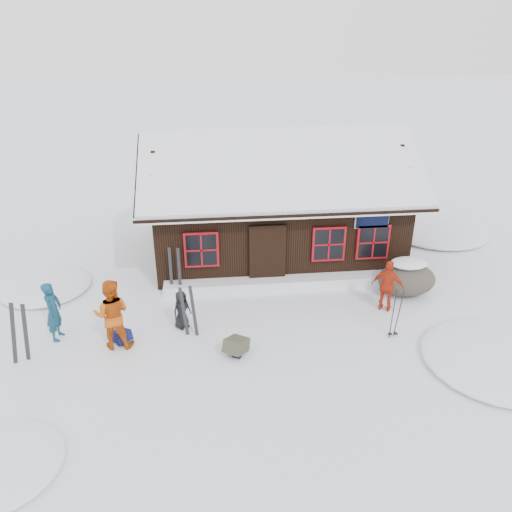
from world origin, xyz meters
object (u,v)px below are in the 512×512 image
(skier_teal, at_px, (54,311))
(ski_pair_left, at_px, (20,334))
(skier_orange_right, at_px, (388,286))
(backpack_blue, at_px, (122,338))
(skier_orange_left, at_px, (112,314))
(skier_crouched, at_px, (182,310))
(boulder, at_px, (407,278))
(ski_poles, at_px, (396,314))
(backpack_olive, at_px, (236,348))

(skier_teal, xyz_separation_m, ski_pair_left, (-0.56, -0.92, -0.02))
(skier_orange_right, distance_m, backpack_blue, 7.43)
(skier_orange_left, distance_m, skier_crouched, 1.86)
(boulder, height_order, ski_poles, ski_poles)
(ski_pair_left, height_order, backpack_olive, ski_pair_left)
(skier_orange_left, relative_size, boulder, 1.08)
(skier_orange_left, distance_m, ski_pair_left, 2.18)
(boulder, xyz_separation_m, backpack_blue, (-8.28, -1.69, -0.38))
(backpack_blue, bearing_deg, skier_crouched, -17.30)
(skier_orange_left, bearing_deg, backpack_olive, 170.62)
(skier_crouched, xyz_separation_m, backpack_olive, (1.38, -1.35, -0.38))
(skier_orange_left, distance_m, ski_poles, 7.26)
(skier_orange_left, bearing_deg, ski_poles, -179.91)
(skier_teal, relative_size, boulder, 0.94)
(ski_poles, bearing_deg, backpack_blue, 176.17)
(boulder, relative_size, ski_pair_left, 1.03)
(backpack_olive, bearing_deg, skier_teal, -162.42)
(skier_teal, distance_m, backpack_olive, 4.82)
(skier_crouched, height_order, backpack_olive, skier_crouched)
(skier_crouched, xyz_separation_m, boulder, (6.72, 1.13, -0.03))
(skier_orange_right, xyz_separation_m, backpack_blue, (-7.35, -0.83, -0.64))
(skier_orange_right, bearing_deg, ski_pair_left, 37.53)
(boulder, height_order, ski_pair_left, ski_pair_left)
(skier_teal, distance_m, boulder, 10.07)
(skier_teal, xyz_separation_m, skier_crouched, (3.25, 0.17, -0.27))
(skier_orange_right, height_order, boulder, skier_orange_right)
(skier_orange_right, distance_m, skier_crouched, 5.81)
(ski_poles, bearing_deg, skier_orange_left, 177.18)
(skier_teal, height_order, backpack_olive, skier_teal)
(backpack_blue, bearing_deg, boulder, -25.60)
(skier_teal, relative_size, ski_pair_left, 0.97)
(skier_orange_left, height_order, boulder, skier_orange_left)
(skier_teal, bearing_deg, ski_poles, -88.73)
(skier_orange_right, relative_size, backpack_olive, 2.50)
(ski_pair_left, distance_m, ski_poles, 9.38)
(boulder, distance_m, ski_poles, 2.47)
(ski_pair_left, bearing_deg, skier_orange_left, 8.62)
(skier_orange_left, distance_m, backpack_olive, 3.23)
(skier_orange_left, xyz_separation_m, backpack_blue, (0.13, 0.12, -0.81))
(boulder, relative_size, ski_poles, 1.21)
(ski_poles, relative_size, backpack_olive, 2.34)
(ski_poles, relative_size, backpack_blue, 2.88)
(boulder, xyz_separation_m, backpack_olive, (-5.35, -2.48, -0.35))
(boulder, bearing_deg, backpack_olive, -155.15)
(skier_orange_left, bearing_deg, skier_orange_right, -169.83)
(skier_teal, height_order, skier_orange_left, skier_orange_left)
(skier_crouched, bearing_deg, skier_orange_left, 164.55)
(skier_crouched, xyz_separation_m, backpack_blue, (-1.55, -0.56, -0.41))
(skier_teal, xyz_separation_m, skier_orange_left, (1.57, -0.51, 0.13))
(skier_teal, height_order, backpack_blue, skier_teal)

